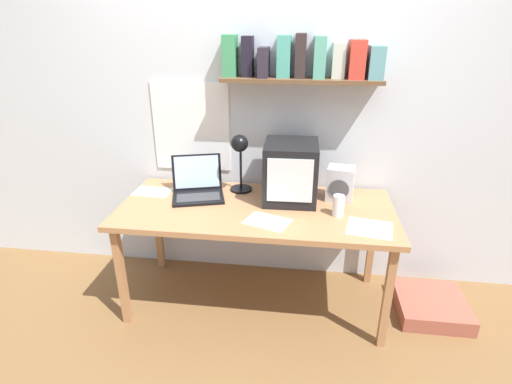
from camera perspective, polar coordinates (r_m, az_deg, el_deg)
ground_plane at (r=2.89m, az=-0.00°, el=-15.06°), size 12.00×12.00×0.00m
back_wall at (r=2.74m, az=1.30°, el=13.07°), size 5.60×0.24×2.60m
corner_desk at (r=2.53m, az=-0.00°, el=-3.24°), size 1.72×0.77×0.72m
crt_monitor at (r=2.56m, az=4.97°, el=2.92°), size 0.34×0.37×0.38m
laptop at (r=2.68m, az=-8.33°, el=0.86°), size 0.40×0.38×0.25m
desk_lamp at (r=2.61m, az=-2.30°, el=5.55°), size 0.15×0.20×0.41m
juice_glass at (r=2.42m, az=11.67°, el=-2.05°), size 0.07×0.07×0.13m
space_heater at (r=2.62m, az=11.95°, el=1.18°), size 0.19×0.17×0.22m
printed_handout at (r=2.32m, az=1.60°, el=-4.24°), size 0.30×0.25×0.00m
loose_paper_near_monitor at (r=2.81m, az=-14.52°, el=0.04°), size 0.26×0.18×0.00m
loose_paper_near_laptop at (r=2.34m, az=15.91°, el=-5.00°), size 0.28×0.26×0.00m
floor_cushion at (r=2.99m, az=23.72°, el=-14.61°), size 0.44×0.44×0.11m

